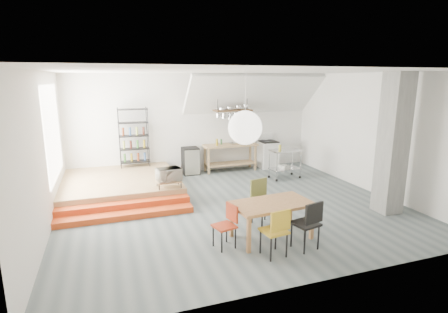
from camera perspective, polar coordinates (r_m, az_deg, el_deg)
name	(u,v)px	position (r m, az deg, el deg)	size (l,w,h in m)	color
floor	(232,206)	(8.63, 1.33, -8.05)	(8.00, 8.00, 0.00)	#515B5D
wall_back	(195,124)	(11.51, -4.73, 5.37)	(8.00, 0.04, 3.20)	silver
wall_left	(43,153)	(7.79, -27.39, 0.51)	(0.04, 7.00, 3.20)	silver
wall_right	(371,133)	(10.28, 22.81, 3.56)	(0.04, 7.00, 3.20)	silver
ceiling	(233,71)	(8.07, 1.45, 13.73)	(8.00, 7.00, 0.02)	white
slope_ceiling	(254,94)	(11.45, 4.85, 10.10)	(4.40, 1.80, 0.15)	white
window_pane	(53,132)	(9.22, -26.14, 3.58)	(0.02, 2.50, 2.20)	white
platform	(121,185)	(9.98, -16.45, -4.47)	(3.00, 3.00, 0.40)	#9D794E
step_lower	(126,215)	(8.18, -15.68, -9.21)	(3.00, 0.35, 0.13)	#C84217
step_upper	(125,207)	(8.48, -15.86, -7.95)	(3.00, 0.35, 0.27)	#C84217
concrete_column	(393,144)	(8.73, 25.85, 1.83)	(0.50, 0.50, 3.20)	slate
kitchen_counter	(230,153)	(11.66, 1.03, 0.65)	(1.80, 0.60, 0.91)	#9D794E
stove	(268,154)	(12.24, 7.19, 0.43)	(0.60, 0.60, 1.18)	white
pot_rack	(234,113)	(11.26, 1.59, 7.17)	(1.20, 0.50, 1.43)	#3A2417
wire_shelving	(134,137)	(10.93, -14.52, 3.18)	(0.88, 0.38, 1.80)	black
microwave_shelf	(169,181)	(8.79, -8.99, -4.04)	(0.60, 0.40, 0.16)	#9D794E
paper_lantern	(245,128)	(6.15, 3.47, 4.72)	(0.60, 0.60, 0.60)	white
dining_table	(272,206)	(6.83, 7.82, -8.06)	(1.59, 0.98, 0.72)	brown
chair_mustard	(276,228)	(6.17, 8.56, -11.54)	(0.46, 0.46, 0.89)	#B28D1E
chair_black	(309,221)	(6.52, 13.67, -10.20)	(0.51, 0.51, 0.93)	black
chair_olive	(262,198)	(7.50, 6.18, -6.68)	(0.52, 0.52, 0.96)	brown
chair_red	(227,222)	(6.49, 0.55, -10.65)	(0.45, 0.45, 0.81)	#AF3519
rolling_cart	(285,160)	(10.95, 9.94, -0.52)	(0.96, 0.59, 0.91)	silver
mini_fridge	(191,161)	(11.37, -5.49, -0.70)	(0.51, 0.51, 0.87)	black
microwave	(169,175)	(8.75, -9.03, -2.92)	(0.57, 0.39, 0.32)	beige
bowl	(232,144)	(11.57, 1.39, 2.13)	(0.22, 0.22, 0.05)	silver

